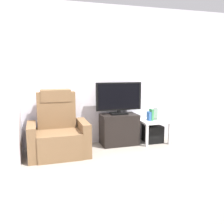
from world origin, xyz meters
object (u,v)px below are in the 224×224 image
(recliner_armchair, at_px, (58,133))
(book_middle, at_px, (151,115))
(tv_stand, at_px, (119,129))
(subwoofer_box, at_px, (153,134))
(book_leftmost, at_px, (149,116))
(television, at_px, (119,98))
(side_table, at_px, (153,123))
(game_console, at_px, (157,113))

(recliner_armchair, relative_size, book_middle, 4.90)
(tv_stand, xyz_separation_m, subwoofer_box, (0.69, -0.05, -0.13))
(subwoofer_box, height_order, book_middle, book_middle)
(tv_stand, distance_m, book_leftmost, 0.64)
(television, distance_m, book_middle, 0.73)
(tv_stand, relative_size, side_table, 1.27)
(tv_stand, height_order, book_middle, book_middle)
(recliner_armchair, height_order, side_table, recliner_armchair)
(book_middle, relative_size, game_console, 0.91)
(recliner_armchair, xyz_separation_m, book_middle, (1.80, 0.16, 0.18))
(recliner_armchair, relative_size, subwoofer_box, 3.26)
(book_leftmost, height_order, book_middle, book_middle)
(television, height_order, game_console, television)
(subwoofer_box, bearing_deg, recliner_armchair, -174.50)
(subwoofer_box, xyz_separation_m, game_console, (0.09, 0.01, 0.40))
(recliner_armchair, bearing_deg, game_console, -6.41)
(tv_stand, xyz_separation_m, book_middle, (0.64, -0.07, 0.26))
(tv_stand, relative_size, subwoofer_box, 2.07)
(tv_stand, relative_size, recliner_armchair, 0.64)
(tv_stand, relative_size, television, 0.78)
(book_leftmost, xyz_separation_m, book_middle, (0.05, 0.00, 0.03))
(book_leftmost, xyz_separation_m, game_console, (0.19, 0.03, 0.04))
(recliner_armchair, height_order, book_middle, recliner_armchair)
(television, distance_m, game_console, 0.85)
(tv_stand, height_order, game_console, game_console)
(book_leftmost, bearing_deg, recliner_armchair, -174.84)
(recliner_armchair, relative_size, side_table, 2.00)
(recliner_armchair, height_order, game_console, recliner_armchair)
(tv_stand, height_order, side_table, tv_stand)
(tv_stand, height_order, television, television)
(television, relative_size, book_leftmost, 5.18)
(tv_stand, height_order, recliner_armchair, recliner_armchair)
(book_middle, bearing_deg, tv_stand, 173.35)
(subwoofer_box, relative_size, book_middle, 1.51)
(side_table, relative_size, book_middle, 2.45)
(tv_stand, xyz_separation_m, game_console, (0.78, -0.04, 0.27))
(television, distance_m, book_leftmost, 0.70)
(side_table, bearing_deg, recliner_armchair, -174.50)
(television, relative_size, book_middle, 3.99)
(side_table, bearing_deg, book_middle, -158.13)
(television, distance_m, subwoofer_box, 1.01)
(game_console, bearing_deg, television, 175.35)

